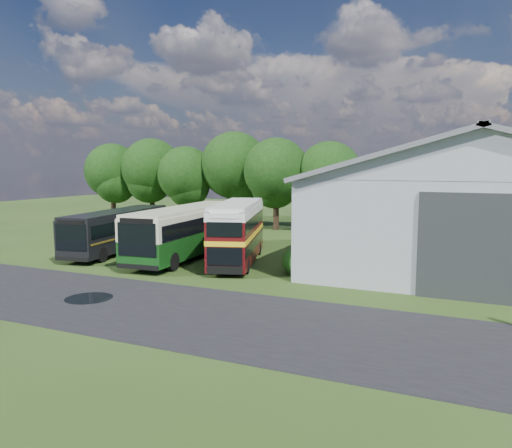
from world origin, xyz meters
The scene contains 16 objects.
ground centered at (0.00, 0.00, 0.00)m, with size 120.00×120.00×0.00m, color #223711.
asphalt_road centered at (3.00, -3.00, 0.00)m, with size 60.00×8.00×0.02m, color black.
puddle centered at (-1.50, -3.00, 0.00)m, with size 2.20×2.20×0.01m, color black.
storage_shed centered at (15.00, 15.98, 4.17)m, with size 18.80×24.80×8.15m.
tree_far_left centered at (-23.00, 24.00, 5.56)m, with size 6.12×6.12×8.64m.
tree_left_a centered at (-18.00, 24.50, 5.87)m, with size 6.46×6.46×9.12m.
tree_left_b centered at (-13.00, 23.50, 5.25)m, with size 5.78×5.78×8.16m.
tree_mid centered at (-8.00, 24.80, 6.18)m, with size 6.80×6.80×9.60m.
tree_right_a centered at (-3.00, 23.80, 5.69)m, with size 6.26×6.26×8.83m.
tree_right_b centered at (2.00, 24.60, 5.44)m, with size 5.98×5.98×8.45m.
shrub_front centered at (5.60, 6.00, 0.00)m, with size 1.70×1.70×1.70m, color #194714.
shrub_mid centered at (5.60, 8.00, 0.00)m, with size 1.60×1.60×1.60m, color #194714.
shrub_back centered at (5.60, 10.00, 0.00)m, with size 1.80×1.80×1.80m, color #194714.
bus_green_single centered at (-3.03, 8.04, 1.82)m, with size 3.96×12.58×3.41m.
bus_maroon_double centered at (1.02, 7.53, 1.94)m, with size 4.95×9.33×3.89m.
bus_dark_single centered at (-8.70, 7.71, 1.59)m, with size 4.14×11.11×2.99m.
Camera 1 is at (15.16, -20.49, 6.25)m, focal length 35.00 mm.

